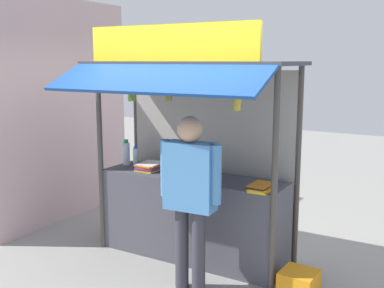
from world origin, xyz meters
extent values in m
plane|color=gray|center=(0.00, 0.00, 0.00)|extent=(20.00, 20.00, 0.00)
cube|color=#4C4C56|center=(0.00, 0.00, 0.46)|extent=(2.09, 0.57, 0.93)
cylinder|color=#4C4742|center=(-1.04, -0.28, 1.06)|extent=(0.06, 0.06, 2.11)
cylinder|color=#4C4742|center=(1.04, -0.28, 1.06)|extent=(0.06, 0.06, 2.11)
cylinder|color=#4C4742|center=(-1.04, 0.40, 1.06)|extent=(0.06, 0.06, 2.11)
cylinder|color=#4C4742|center=(1.04, 0.40, 1.06)|extent=(0.06, 0.06, 2.11)
cube|color=#B7B2A8|center=(0.00, 0.40, 1.03)|extent=(2.05, 0.04, 2.06)
cube|color=#3F3F44|center=(0.00, -0.04, 2.13)|extent=(2.29, 0.89, 0.04)
cube|color=#194799|center=(0.00, -0.73, 2.00)|extent=(2.25, 0.51, 0.26)
cube|color=yellow|center=(0.00, -0.43, 2.33)|extent=(1.88, 0.04, 0.35)
cylinder|color=#59544C|center=(0.00, -0.38, 2.03)|extent=(1.98, 0.02, 0.02)
cylinder|color=silver|center=(-0.96, 0.08, 1.06)|extent=(0.09, 0.09, 0.27)
cylinder|color=#198C33|center=(-0.96, 0.08, 1.21)|extent=(0.06, 0.06, 0.04)
cylinder|color=silver|center=(0.18, 0.12, 1.03)|extent=(0.06, 0.06, 0.20)
cylinder|color=#198C33|center=(0.18, 0.12, 1.14)|extent=(0.04, 0.04, 0.03)
cylinder|color=silver|center=(-0.12, 0.21, 1.02)|extent=(0.06, 0.06, 0.20)
cylinder|color=#198C33|center=(-0.12, 0.21, 1.14)|extent=(0.04, 0.04, 0.03)
cylinder|color=silver|center=(-0.83, 0.09, 1.03)|extent=(0.07, 0.07, 0.21)
cylinder|color=blue|center=(-0.83, 0.09, 1.15)|extent=(0.04, 0.04, 0.03)
cylinder|color=silver|center=(-0.15, 0.07, 1.04)|extent=(0.07, 0.07, 0.23)
cylinder|color=white|center=(-0.15, 0.07, 1.17)|extent=(0.05, 0.05, 0.03)
cube|color=yellow|center=(-0.55, -0.01, 0.93)|extent=(0.23, 0.30, 0.01)
cube|color=blue|center=(-0.56, 0.00, 0.95)|extent=(0.25, 0.32, 0.01)
cube|color=red|center=(-0.55, -0.01, 0.96)|extent=(0.23, 0.30, 0.01)
cube|color=purple|center=(-0.55, 0.00, 0.97)|extent=(0.24, 0.31, 0.01)
cube|color=orange|center=(-0.55, 0.00, 0.98)|extent=(0.24, 0.31, 0.01)
cube|color=orange|center=(-0.55, -0.01, 0.99)|extent=(0.25, 0.32, 0.01)
cube|color=white|center=(-0.55, 0.00, 1.00)|extent=(0.26, 0.32, 0.01)
cube|color=yellow|center=(0.87, -0.17, 0.93)|extent=(0.20, 0.30, 0.01)
cube|color=yellow|center=(0.87, -0.17, 0.95)|extent=(0.18, 0.29, 0.01)
cube|color=orange|center=(0.88, -0.17, 0.96)|extent=(0.21, 0.31, 0.01)
cube|color=black|center=(0.86, -0.18, 0.97)|extent=(0.18, 0.29, 0.01)
cube|color=orange|center=(0.87, -0.17, 0.99)|extent=(0.19, 0.29, 0.01)
cylinder|color=#332D23|center=(-0.51, -0.38, 1.96)|extent=(0.01, 0.01, 0.12)
cylinder|color=olive|center=(-0.51, -0.38, 1.88)|extent=(0.04, 0.04, 0.04)
ellipsoid|color=#76A23A|center=(-0.48, -0.38, 1.81)|extent=(0.04, 0.08, 0.14)
ellipsoid|color=#76A23A|center=(-0.49, -0.37, 1.81)|extent=(0.07, 0.06, 0.14)
ellipsoid|color=#76A23A|center=(-0.51, -0.36, 1.81)|extent=(0.08, 0.04, 0.14)
ellipsoid|color=#76A23A|center=(-0.52, -0.37, 1.81)|extent=(0.06, 0.06, 0.14)
ellipsoid|color=#76A23A|center=(-0.52, -0.38, 1.81)|extent=(0.04, 0.07, 0.14)
ellipsoid|color=#76A23A|center=(-0.52, -0.39, 1.80)|extent=(0.06, 0.06, 0.14)
ellipsoid|color=#76A23A|center=(-0.50, -0.41, 1.81)|extent=(0.09, 0.04, 0.14)
ellipsoid|color=#76A23A|center=(-0.49, -0.40, 1.81)|extent=(0.06, 0.06, 0.14)
cylinder|color=#332D23|center=(0.70, -0.38, 1.95)|extent=(0.01, 0.01, 0.14)
cylinder|color=olive|center=(0.70, -0.38, 1.86)|extent=(0.04, 0.04, 0.04)
ellipsoid|color=yellow|center=(0.72, -0.38, 1.78)|extent=(0.03, 0.06, 0.15)
ellipsoid|color=yellow|center=(0.71, -0.37, 1.78)|extent=(0.07, 0.06, 0.15)
ellipsoid|color=yellow|center=(0.69, -0.36, 1.78)|extent=(0.08, 0.06, 0.15)
ellipsoid|color=yellow|center=(0.68, -0.38, 1.78)|extent=(0.03, 0.07, 0.15)
ellipsoid|color=yellow|center=(0.69, -0.40, 1.78)|extent=(0.06, 0.05, 0.15)
ellipsoid|color=yellow|center=(0.71, -0.40, 1.78)|extent=(0.07, 0.05, 0.15)
cylinder|color=#332D23|center=(-0.05, -0.38, 1.97)|extent=(0.01, 0.01, 0.10)
cylinder|color=olive|center=(-0.05, -0.38, 1.90)|extent=(0.04, 0.04, 0.04)
ellipsoid|color=olive|center=(-0.03, -0.38, 1.82)|extent=(0.04, 0.07, 0.14)
ellipsoid|color=olive|center=(-0.03, -0.37, 1.82)|extent=(0.06, 0.05, 0.14)
ellipsoid|color=olive|center=(-0.05, -0.37, 1.82)|extent=(0.07, 0.04, 0.14)
ellipsoid|color=olive|center=(-0.06, -0.38, 1.82)|extent=(0.05, 0.06, 0.14)
ellipsoid|color=olive|center=(-0.06, -0.39, 1.82)|extent=(0.05, 0.07, 0.14)
ellipsoid|color=olive|center=(-0.05, -0.40, 1.82)|extent=(0.07, 0.04, 0.14)
ellipsoid|color=olive|center=(-0.03, -0.40, 1.82)|extent=(0.06, 0.06, 0.14)
cylinder|color=#383842|center=(0.28, -0.67, 0.40)|extent=(0.13, 0.13, 0.80)
cylinder|color=#383842|center=(0.47, -0.67, 0.40)|extent=(0.13, 0.13, 0.80)
cube|color=#4C8CCC|center=(0.37, -0.67, 1.11)|extent=(0.49, 0.23, 0.63)
cylinder|color=#4C8CCC|center=(0.11, -0.67, 1.16)|extent=(0.10, 0.10, 0.54)
cylinder|color=#4C8CCC|center=(0.64, -0.67, 1.16)|extent=(0.10, 0.10, 0.54)
sphere|color=tan|center=(0.37, -0.67, 1.55)|extent=(0.24, 0.24, 0.24)
cube|color=orange|center=(1.30, -0.24, 0.11)|extent=(0.34, 0.34, 0.22)
cube|color=beige|center=(-2.21, 0.30, 1.48)|extent=(0.20, 2.40, 2.97)
camera|label=1|loc=(2.49, -4.26, 2.16)|focal=43.72mm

